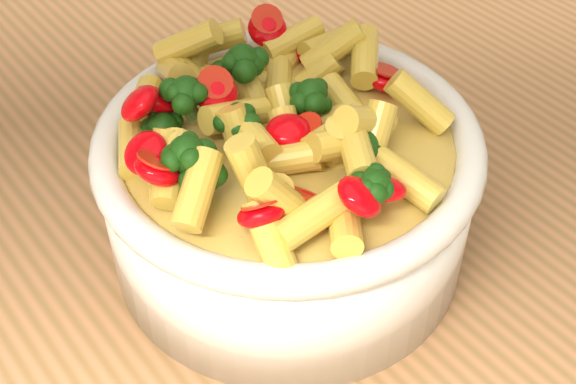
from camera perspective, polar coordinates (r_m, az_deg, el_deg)
table at (r=0.65m, az=-9.31°, el=-11.18°), size 1.20×0.80×0.90m
serving_bowl at (r=0.53m, az=-0.00°, el=0.10°), size 0.25×0.25×0.11m
pasta_salad at (r=0.49m, az=-0.00°, el=5.76°), size 0.20×0.20×0.04m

